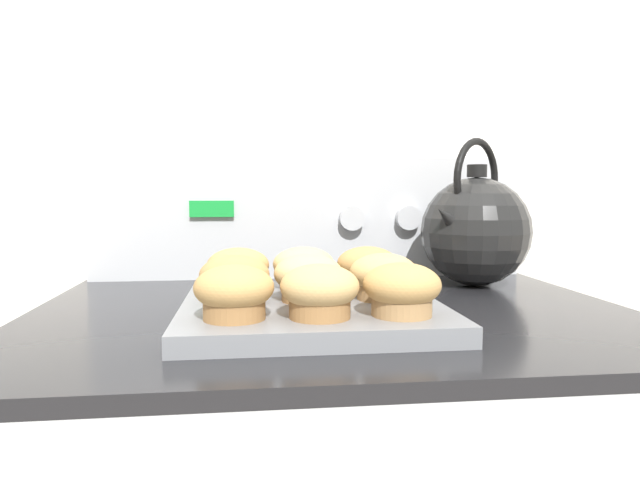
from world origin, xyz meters
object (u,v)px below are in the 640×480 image
Objects in this scene: muffin_pan at (311,310)px; muffin_r0_c0 at (234,292)px; muffin_r1_c2 at (383,276)px; muffin_r2_c1 at (304,268)px; muffin_r0_c1 at (320,291)px; muffin_r2_c0 at (238,269)px; muffin_r0_c2 at (402,289)px; muffin_r1_c1 at (308,278)px; muffin_r1_c0 at (235,279)px; muffin_r2_c2 at (367,267)px; tea_kettle at (475,229)px.

muffin_r0_c0 is at bearing -135.75° from muffin_pan.
muffin_r1_c2 is 1.00× the size of muffin_r2_c1.
muffin_r0_c1 is 0.20m from muffin_r2_c0.
muffin_r0_c2 is (0.09, -0.09, 0.04)m from muffin_pan.
muffin_r2_c1 is (0.00, 0.09, 0.00)m from muffin_r1_c1.
muffin_r1_c1 is at bearing 179.69° from muffin_r1_c2.
muffin_r0_c1 is 0.13m from muffin_r1_c0.
muffin_r2_c0 is (-0.09, 0.09, 0.00)m from muffin_r1_c1.
muffin_r2_c1 is at bearing 44.55° from muffin_r1_c0.
muffin_r2_c1 and muffin_r2_c2 have the same top height.
muffin_pan is 0.04m from muffin_r1_c1.
muffin_r1_c0 is at bearing 179.90° from muffin_r1_c1.
muffin_r0_c2 is at bearing 0.12° from muffin_r0_c1.
muffin_r2_c2 is at bearing 63.74° from muffin_r0_c1.
muffin_r0_c1 is (0.09, -0.00, 0.00)m from muffin_r0_c0.
muffin_r0_c2 is at bearing -45.35° from muffin_r1_c1.
muffin_r2_c0 is (-0.18, 0.18, 0.00)m from muffin_r0_c2.
muffin_r2_c2 is at bearing 91.72° from muffin_r1_c2.
muffin_r1_c0 is at bearing -154.68° from muffin_r2_c2.
muffin_r1_c1 is 0.36m from tea_kettle.
tea_kettle is at bearing 31.68° from muffin_r2_c2.
muffin_r0_c2 is at bearing -1.34° from muffin_r0_c0.
muffin_r2_c0 is at bearing 88.56° from muffin_r1_c0.
muffin_r0_c2 and muffin_r2_c2 have the same top height.
muffin_r0_c2 and muffin_r1_c1 have the same top height.
muffin_r2_c0 is (-0.09, 0.18, 0.00)m from muffin_r0_c1.
muffin_r1_c1 is 0.09m from muffin_r1_c2.
muffin_r2_c0 is at bearing 135.03° from muffin_pan.
muffin_r0_c1 is at bearing -45.48° from muffin_r1_c0.
muffin_r1_c2 is (0.09, -0.00, 0.00)m from muffin_r1_c1.
muffin_r0_c1 is at bearing -134.35° from muffin_r1_c2.
tea_kettle is (0.29, 0.21, 0.04)m from muffin_r1_c1.
muffin_r0_c0 and muffin_r2_c2 have the same top height.
muffin_r2_c0 is 1.00× the size of muffin_r2_c2.
muffin_r1_c1 is at bearing 156.29° from muffin_pan.
muffin_r0_c2 is 0.36m from tea_kettle.
muffin_r1_c0 is 1.00× the size of muffin_r2_c1.
muffin_r1_c2 and muffin_r2_c1 have the same top height.
muffin_r1_c2 is 0.29m from tea_kettle.
muffin_r0_c1 is 1.00× the size of muffin_r0_c2.
muffin_r2_c1 is at bearing 90.14° from muffin_r0_c1.
muffin_r0_c2 and muffin_r1_c0 have the same top height.
muffin_r0_c2 and muffin_r2_c0 have the same top height.
muffin_r1_c0 is 1.00× the size of muffin_r1_c2.
muffin_r0_c1 and muffin_r0_c2 have the same top height.
tea_kettle is (0.38, 0.30, 0.04)m from muffin_r0_c0.
muffin_r1_c0 and muffin_r2_c1 have the same top height.
muffin_r0_c0 is 0.20m from muffin_r1_c2.
muffin_r1_c0 is at bearing 91.37° from muffin_r0_c0.
muffin_r2_c0 is (-0.09, 0.09, 0.04)m from muffin_pan.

